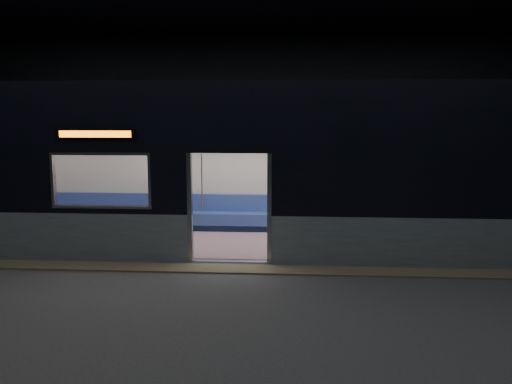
# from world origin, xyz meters

# --- Properties ---
(station_floor) EXTENTS (24.00, 14.00, 0.01)m
(station_floor) POSITION_xyz_m (0.00, 0.00, -0.01)
(station_floor) COLOR #47494C
(station_floor) RESTS_ON ground
(station_envelope) EXTENTS (24.00, 14.00, 5.00)m
(station_envelope) POSITION_xyz_m (0.00, 0.00, 3.66)
(station_envelope) COLOR black
(station_envelope) RESTS_ON station_floor
(tactile_strip) EXTENTS (22.80, 0.50, 0.03)m
(tactile_strip) POSITION_xyz_m (0.00, 0.55, 0.01)
(tactile_strip) COLOR #8C7F59
(tactile_strip) RESTS_ON station_floor
(metro_car) EXTENTS (18.00, 3.04, 3.35)m
(metro_car) POSITION_xyz_m (-0.00, 2.54, 1.85)
(metro_car) COLOR #93A7B0
(metro_car) RESTS_ON station_floor
(passenger) EXTENTS (0.43, 0.74, 1.46)m
(passenger) POSITION_xyz_m (-1.73, 3.55, 0.84)
(passenger) COLOR black
(passenger) RESTS_ON metro_car
(handbag) EXTENTS (0.37, 0.35, 0.15)m
(handbag) POSITION_xyz_m (-1.69, 3.30, 0.70)
(handbag) COLOR black
(handbag) RESTS_ON passenger
(transit_map) EXTENTS (1.08, 0.03, 0.70)m
(transit_map) POSITION_xyz_m (1.21, 3.85, 1.50)
(transit_map) COLOR white
(transit_map) RESTS_ON metro_car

